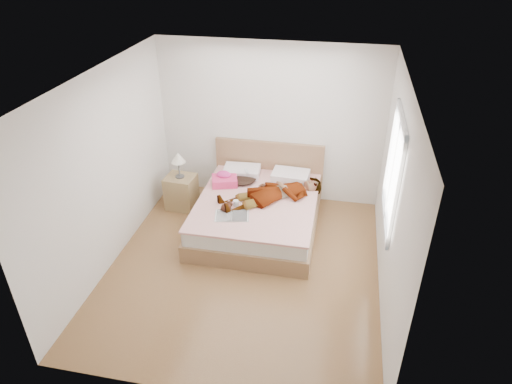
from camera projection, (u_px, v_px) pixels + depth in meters
ground at (244, 267)px, 6.23m from camera, size 4.00×4.00×0.00m
woman at (274, 190)px, 6.79m from camera, size 1.73×1.46×0.23m
hair at (243, 177)px, 7.30m from camera, size 0.50×0.60×0.08m
phone at (246, 171)px, 7.18m from camera, size 0.09×0.10×0.05m
room_shell at (393, 172)px, 5.43m from camera, size 4.00×4.00×4.00m
bed at (258, 210)px, 6.97m from camera, size 1.80×2.08×1.00m
towel at (224, 179)px, 7.14m from camera, size 0.46×0.41×0.20m
magazine at (232, 215)px, 6.39m from camera, size 0.53×0.40×0.03m
coffee_mug at (236, 203)px, 6.61m from camera, size 0.12×0.10×0.09m
plush_toy at (227, 207)px, 6.49m from camera, size 0.19×0.24×0.12m
nightstand at (181, 189)px, 7.40m from camera, size 0.49×0.44×0.98m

